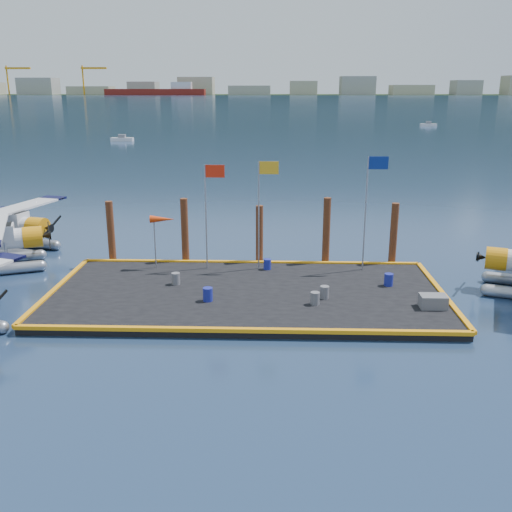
{
  "coord_description": "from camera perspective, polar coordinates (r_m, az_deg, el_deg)",
  "views": [
    {
      "loc": [
        1.4,
        -27.75,
        10.49
      ],
      "look_at": [
        0.41,
        2.0,
        1.69
      ],
      "focal_mm": 40.0,
      "sensor_mm": 36.0,
      "label": 1
    }
  ],
  "objects": [
    {
      "name": "ground",
      "position": [
        29.7,
        -0.91,
        -4.22
      ],
      "size": [
        4000.0,
        4000.0,
        0.0
      ],
      "primitive_type": "plane",
      "color": "#162944",
      "rests_on": "ground"
    },
    {
      "name": "dock",
      "position": [
        29.63,
        -0.91,
        -3.86
      ],
      "size": [
        20.0,
        10.0,
        0.4
      ],
      "primitive_type": "cube",
      "color": "black",
      "rests_on": "ground"
    },
    {
      "name": "dock_bumpers",
      "position": [
        29.53,
        -0.92,
        -3.33
      ],
      "size": [
        20.25,
        10.25,
        0.18
      ],
      "primitive_type": null,
      "color": "orange",
      "rests_on": "dock"
    },
    {
      "name": "far_backdrop",
      "position": [
        1781.31,
        10.0,
        16.19
      ],
      "size": [
        3050.0,
        2050.0,
        810.0
      ],
      "color": "black",
      "rests_on": "ground"
    },
    {
      "name": "seaplane_c",
      "position": [
        41.2,
        -23.9,
        2.64
      ],
      "size": [
        9.86,
        10.62,
        3.78
      ],
      "rotation": [
        0.0,
        0.0,
        -1.84
      ],
      "color": "gray",
      "rests_on": "ground"
    },
    {
      "name": "drum_0",
      "position": [
        30.72,
        -8.03,
        -2.25
      ],
      "size": [
        0.45,
        0.45,
        0.63
      ],
      "primitive_type": "cylinder",
      "color": "#5E5D62",
      "rests_on": "dock"
    },
    {
      "name": "drum_1",
      "position": [
        27.79,
        5.92,
        -4.23
      ],
      "size": [
        0.44,
        0.44,
        0.62
      ],
      "primitive_type": "cylinder",
      "color": "#5E5D62",
      "rests_on": "dock"
    },
    {
      "name": "drum_2",
      "position": [
        28.63,
        6.87,
        -3.62
      ],
      "size": [
        0.45,
        0.45,
        0.63
      ],
      "primitive_type": "cylinder",
      "color": "#5E5D62",
      "rests_on": "dock"
    },
    {
      "name": "drum_3",
      "position": [
        28.17,
        -4.84,
        -3.84
      ],
      "size": [
        0.48,
        0.48,
        0.68
      ],
      "primitive_type": "cylinder",
      "color": "navy",
      "rests_on": "dock"
    },
    {
      "name": "drum_4",
      "position": [
        31.02,
        13.12,
        -2.32
      ],
      "size": [
        0.47,
        0.47,
        0.66
      ],
      "primitive_type": "cylinder",
      "color": "navy",
      "rests_on": "dock"
    },
    {
      "name": "drum_5",
      "position": [
        32.93,
        1.14,
        -0.82
      ],
      "size": [
        0.43,
        0.43,
        0.61
      ],
      "primitive_type": "cylinder",
      "color": "navy",
      "rests_on": "dock"
    },
    {
      "name": "crate",
      "position": [
        28.53,
        17.29,
        -4.35
      ],
      "size": [
        1.25,
        0.83,
        0.63
      ],
      "primitive_type": "cube",
      "color": "#5E5D62",
      "rests_on": "dock"
    },
    {
      "name": "flagpole_red",
      "position": [
        32.34,
        -4.7,
        5.55
      ],
      "size": [
        1.14,
        0.08,
        6.0
      ],
      "color": "gray",
      "rests_on": "dock"
    },
    {
      "name": "flagpole_yellow",
      "position": [
        32.12,
        0.64,
        5.74
      ],
      "size": [
        1.14,
        0.08,
        6.2
      ],
      "color": "gray",
      "rests_on": "dock"
    },
    {
      "name": "flagpole_blue",
      "position": [
        32.51,
        11.32,
        5.86
      ],
      "size": [
        1.14,
        0.08,
        6.5
      ],
      "color": "gray",
      "rests_on": "dock"
    },
    {
      "name": "windsock",
      "position": [
        33.0,
        -9.38,
        3.53
      ],
      "size": [
        1.4,
        0.44,
        3.12
      ],
      "color": "gray",
      "rests_on": "dock"
    },
    {
      "name": "piling_0",
      "position": [
        35.62,
        -14.29,
        2.16
      ],
      "size": [
        0.44,
        0.44,
        4.0
      ],
      "primitive_type": "cylinder",
      "color": "#492315",
      "rests_on": "ground"
    },
    {
      "name": "piling_1",
      "position": [
        34.62,
        -7.12,
        2.31
      ],
      "size": [
        0.44,
        0.44,
        4.2
      ],
      "primitive_type": "cylinder",
      "color": "#492315",
      "rests_on": "ground"
    },
    {
      "name": "piling_2",
      "position": [
        34.25,
        0.35,
        1.94
      ],
      "size": [
        0.44,
        0.44,
        3.8
      ],
      "primitive_type": "cylinder",
      "color": "#492315",
      "rests_on": "ground"
    },
    {
      "name": "piling_3",
      "position": [
        34.32,
        7.04,
        2.28
      ],
      "size": [
        0.44,
        0.44,
        4.3
      ],
      "primitive_type": "cylinder",
      "color": "#492315",
      "rests_on": "ground"
    },
    {
      "name": "piling_4",
      "position": [
        34.95,
        13.58,
        1.94
      ],
      "size": [
        0.44,
        0.44,
        4.0
      ],
      "primitive_type": "cylinder",
      "color": "#492315",
      "rests_on": "ground"
    }
  ]
}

